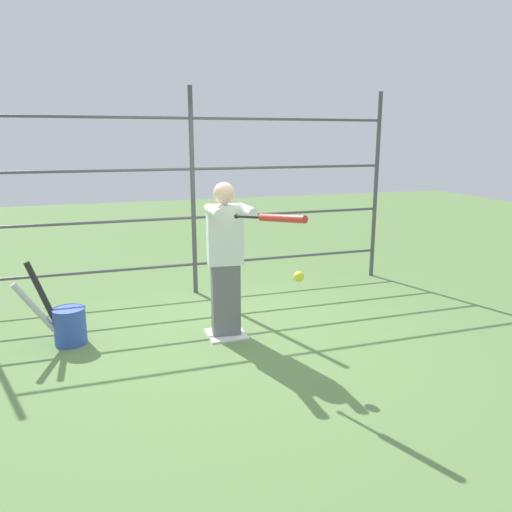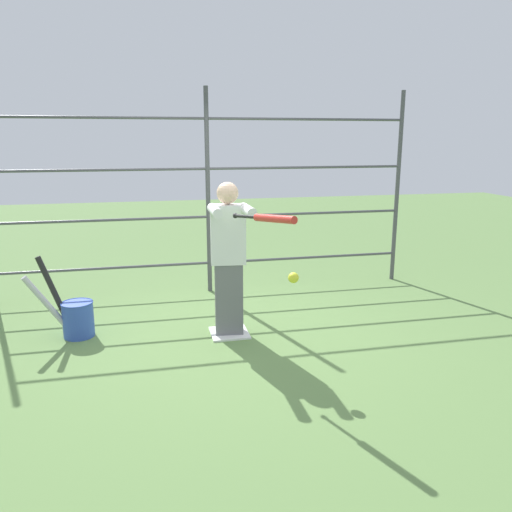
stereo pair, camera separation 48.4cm
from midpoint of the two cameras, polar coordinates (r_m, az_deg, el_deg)
ground_plane at (r=5.43m, az=-0.49°, el=-8.93°), size 24.00×24.00×0.00m
home_plate at (r=5.43m, az=-0.49°, el=-8.83°), size 0.40×0.40×0.02m
fence_backstop at (r=6.64m, az=-3.43°, el=7.19°), size 5.53×0.06×2.70m
batter at (r=5.15m, az=-0.47°, el=0.11°), size 0.42×0.57×1.63m
baseball_bat_swinging at (r=4.20m, az=4.82°, el=4.29°), size 0.37×0.88×0.14m
softball_in_flight at (r=4.40m, az=7.45°, el=-2.52°), size 0.10×0.10×0.10m
bat_bucket at (r=5.54m, az=-17.66°, el=-6.66°), size 0.66×0.33×0.89m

